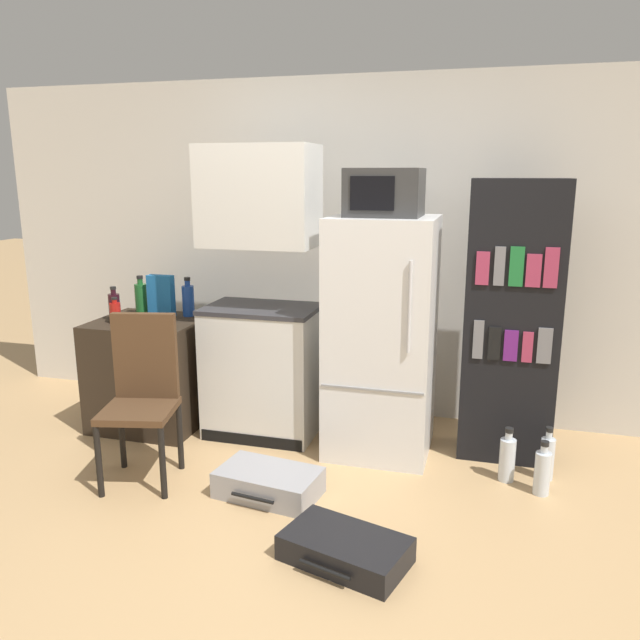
{
  "coord_description": "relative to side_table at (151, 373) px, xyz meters",
  "views": [
    {
      "loc": [
        0.89,
        -2.53,
        1.8
      ],
      "look_at": [
        -0.05,
        0.85,
        0.96
      ],
      "focal_mm": 35.0,
      "sensor_mm": 36.0,
      "label": 1
    }
  ],
  "objects": [
    {
      "name": "bottle_green_tall",
      "position": [
        -0.14,
        0.17,
        0.51
      ],
      "size": [
        0.09,
        0.09,
        0.29
      ],
      "color": "#1E6028",
      "rests_on": "side_table"
    },
    {
      "name": "bookshelf",
      "position": [
        2.47,
        0.16,
        0.49
      ],
      "size": [
        0.57,
        0.35,
        1.76
      ],
      "color": "black",
      "rests_on": "ground_plane"
    },
    {
      "name": "water_bottle_middle",
      "position": [
        2.48,
        -0.22,
        -0.25
      ],
      "size": [
        0.09,
        0.09,
        0.33
      ],
      "color": "silver",
      "rests_on": "ground_plane"
    },
    {
      "name": "water_bottle_back",
      "position": [
        2.71,
        -0.14,
        -0.25
      ],
      "size": [
        0.08,
        0.08,
        0.33
      ],
      "color": "silver",
      "rests_on": "ground_plane"
    },
    {
      "name": "chair",
      "position": [
        0.38,
        -0.72,
        0.18
      ],
      "size": [
        0.48,
        0.48,
        0.99
      ],
      "rotation": [
        0.0,
        0.0,
        0.22
      ],
      "color": "black",
      "rests_on": "ground_plane"
    },
    {
      "name": "wall_back",
      "position": [
        1.63,
        0.73,
        0.84
      ],
      "size": [
        6.4,
        0.1,
        2.47
      ],
      "color": "silver",
      "rests_on": "ground_plane"
    },
    {
      "name": "bottle_wine_dark",
      "position": [
        -0.22,
        -0.06,
        0.49
      ],
      "size": [
        0.08,
        0.08,
        0.24
      ],
      "color": "black",
      "rests_on": "side_table"
    },
    {
      "name": "refrigerator",
      "position": [
        1.67,
        0.02,
        0.38
      ],
      "size": [
        0.66,
        0.65,
        1.53
      ],
      "color": "white",
      "rests_on": "ground_plane"
    },
    {
      "name": "bottle_blue_soda",
      "position": [
        0.22,
        0.21,
        0.51
      ],
      "size": [
        0.09,
        0.09,
        0.28
      ],
      "color": "#1E47A3",
      "rests_on": "side_table"
    },
    {
      "name": "water_bottle_front",
      "position": [
        2.68,
        -0.33,
        -0.25
      ],
      "size": [
        0.09,
        0.09,
        0.32
      ],
      "color": "silver",
      "rests_on": "ground_plane"
    },
    {
      "name": "bottle_clear_short",
      "position": [
        -0.29,
        0.06,
        0.46
      ],
      "size": [
        0.07,
        0.07,
        0.16
      ],
      "color": "silver",
      "rests_on": "side_table"
    },
    {
      "name": "suitcase_small_flat",
      "position": [
        1.18,
        -0.76,
        -0.31
      ],
      "size": [
        0.61,
        0.42,
        0.15
      ],
      "rotation": [
        0.0,
        0.0,
        -0.14
      ],
      "color": "#99999E",
      "rests_on": "ground_plane"
    },
    {
      "name": "ground_plane",
      "position": [
        1.43,
        -1.27,
        -0.39
      ],
      "size": [
        24.0,
        24.0,
        0.0
      ],
      "primitive_type": "plane",
      "color": "tan"
    },
    {
      "name": "bowl",
      "position": [
        0.09,
        -0.17,
        0.41
      ],
      "size": [
        0.14,
        0.14,
        0.04
      ],
      "color": "silver",
      "rests_on": "side_table"
    },
    {
      "name": "suitcase_large_flat",
      "position": [
        1.74,
        -1.25,
        -0.33
      ],
      "size": [
        0.65,
        0.49,
        0.13
      ],
      "rotation": [
        0.0,
        0.0,
        -0.28
      ],
      "color": "black",
      "rests_on": "ground_plane"
    },
    {
      "name": "cereal_box",
      "position": [
        0.04,
        0.15,
        0.54
      ],
      "size": [
        0.19,
        0.07,
        0.3
      ],
      "color": "#1E66A8",
      "rests_on": "side_table"
    },
    {
      "name": "microwave",
      "position": [
        1.67,
        0.02,
        1.29
      ],
      "size": [
        0.45,
        0.4,
        0.29
      ],
      "color": "#333333",
      "rests_on": "refrigerator"
    },
    {
      "name": "bottle_ketchup_red",
      "position": [
        -0.16,
        -0.14,
        0.47
      ],
      "size": [
        0.07,
        0.07,
        0.18
      ],
      "color": "#AD1914",
      "rests_on": "side_table"
    },
    {
      "name": "kitchen_hutch",
      "position": [
        0.83,
        0.08,
        0.52
      ],
      "size": [
        0.77,
        0.52,
        1.97
      ],
      "color": "silver",
      "rests_on": "ground_plane"
    },
    {
      "name": "side_table",
      "position": [
        0.0,
        0.0,
        0.0
      ],
      "size": [
        0.73,
        0.66,
        0.78
      ],
      "color": "#2D2319",
      "rests_on": "ground_plane"
    }
  ]
}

